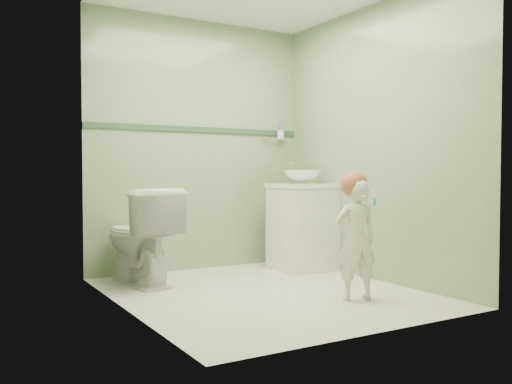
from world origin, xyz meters
TOP-DOWN VIEW (x-y plane):
  - ground at (0.00, 0.00)m, footprint 2.50×2.50m
  - room_shell at (0.00, 0.00)m, footprint 2.50×2.54m
  - trim_stripe at (0.00, 1.24)m, footprint 2.20×0.02m
  - vanity at (0.84, 0.70)m, footprint 0.52×0.50m
  - counter at (0.84, 0.70)m, footprint 0.54×0.52m
  - basin at (0.84, 0.70)m, footprint 0.37×0.37m
  - faucet at (0.84, 0.89)m, footprint 0.03×0.13m
  - cup_holder at (0.89, 1.18)m, footprint 0.26×0.07m
  - toilet at (-0.74, 0.80)m, footprint 0.56×0.85m
  - toddler at (0.45, -0.54)m, footprint 0.37×0.29m
  - hair_cap at (0.45, -0.51)m, footprint 0.20×0.20m
  - teal_toothbrush at (0.48, -0.68)m, footprint 0.11×0.14m

SIDE VIEW (x-z plane):
  - ground at x=0.00m, z-range 0.00..0.00m
  - vanity at x=0.84m, z-range 0.00..0.80m
  - toilet at x=-0.74m, z-range 0.00..0.81m
  - toddler at x=0.45m, z-range 0.00..0.88m
  - teal_toothbrush at x=0.48m, z-range 0.69..0.77m
  - counter at x=0.84m, z-range 0.79..0.83m
  - hair_cap at x=0.45m, z-range 0.75..0.95m
  - basin at x=0.84m, z-range 0.83..0.96m
  - faucet at x=0.84m, z-range 0.88..1.06m
  - room_shell at x=0.00m, z-range 0.00..2.40m
  - cup_holder at x=0.89m, z-range 1.22..1.43m
  - trim_stripe at x=0.00m, z-range 1.33..1.38m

